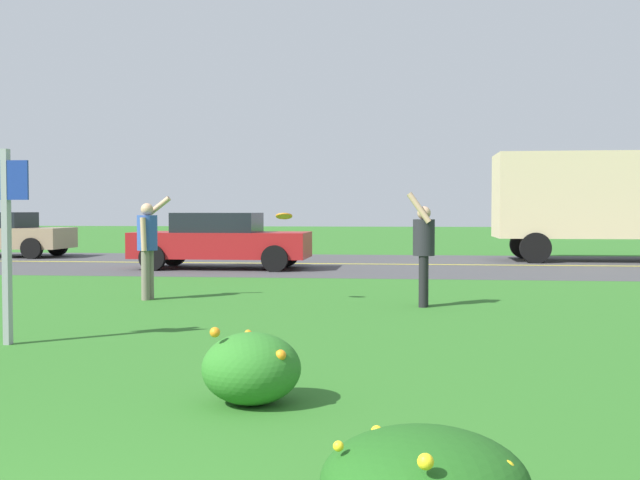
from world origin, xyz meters
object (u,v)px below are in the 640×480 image
Objects in this scene: sign_post_near_path at (6,225)px; person_thrower_blue_shirt at (148,242)px; frisbee_orange at (284,216)px; person_catcher_dark_shirt at (424,246)px; car_red_center_left at (221,240)px; box_truck_navy at (606,200)px.

sign_post_near_path reaches higher than person_thrower_blue_shirt.
sign_post_near_path is 4.97m from frisbee_orange.
car_red_center_left is (-5.08, 7.40, -0.21)m from person_catcher_dark_shirt.
box_truck_navy reaches higher than sign_post_near_path.
person_catcher_dark_shirt is (4.63, -0.44, -0.04)m from person_thrower_blue_shirt.
sign_post_near_path is 1.22× the size of person_catcher_dark_shirt.
car_red_center_left is at bearing 93.71° from person_thrower_blue_shirt.
car_red_center_left is 11.46m from box_truck_navy.
sign_post_near_path is 1.25× the size of person_thrower_blue_shirt.
box_truck_navy is (10.27, 15.56, 0.46)m from sign_post_near_path.
person_thrower_blue_shirt is at bearing -132.50° from box_truck_navy.
person_catcher_dark_shirt is (4.72, 4.02, -0.40)m from sign_post_near_path.
car_red_center_left is at bearing 91.78° from sign_post_near_path.
frisbee_orange is at bearing -124.81° from box_truck_navy.
person_catcher_dark_shirt is 8.98m from car_red_center_left.
box_truck_navy reaches higher than frisbee_orange.
box_truck_navy is at bearing 47.50° from person_thrower_blue_shirt.
person_catcher_dark_shirt is 0.27× the size of box_truck_navy.
sign_post_near_path is 6.21m from person_catcher_dark_shirt.
box_truck_navy is (10.17, 11.10, 0.82)m from person_thrower_blue_shirt.
sign_post_near_path is at bearing -88.22° from car_red_center_left.
person_thrower_blue_shirt is 6.98m from car_red_center_left.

